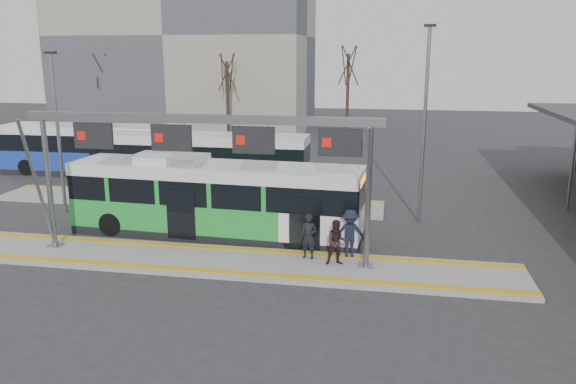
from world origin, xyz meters
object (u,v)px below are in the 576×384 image
object	(u,v)px
passenger_b	(337,242)
gantry	(202,145)
hero_bus	(215,200)
passenger_a	(309,236)
passenger_c	(350,234)

from	to	relation	value
passenger_b	gantry	bearing A→B (deg)	165.62
gantry	passenger_b	bearing A→B (deg)	0.13
hero_bus	passenger_a	distance (m)	4.96
gantry	passenger_a	xyz separation A→B (m)	(3.75, 0.45, -3.32)
passenger_b	passenger_c	bearing A→B (deg)	50.24
hero_bus	passenger_b	world-z (taller)	hero_bus
passenger_b	hero_bus	bearing A→B (deg)	137.21
gantry	hero_bus	xyz separation A→B (m)	(-0.54, 2.89, -2.78)
hero_bus	passenger_b	xyz separation A→B (m)	(5.36, -2.88, -0.56)
passenger_b	passenger_c	size ratio (longest dim) A/B	0.91
gantry	hero_bus	bearing A→B (deg)	100.52
passenger_a	passenger_c	bearing A→B (deg)	28.10
gantry	passenger_b	world-z (taller)	gantry
passenger_c	passenger_b	bearing A→B (deg)	-125.44
gantry	passenger_a	bearing A→B (deg)	6.81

